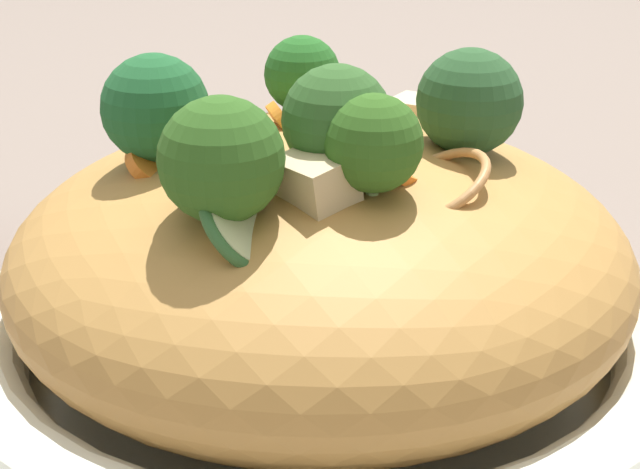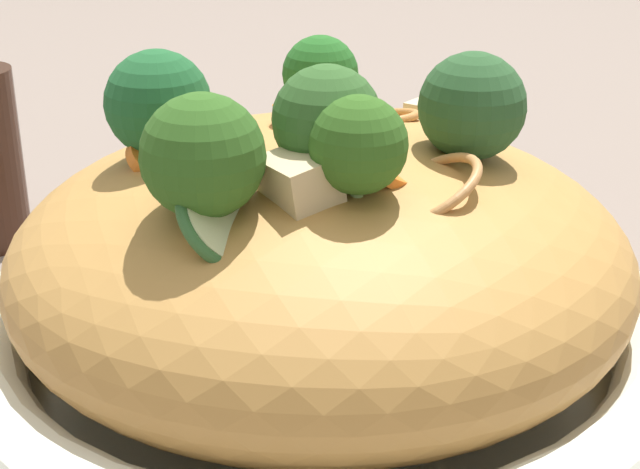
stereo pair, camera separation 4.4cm
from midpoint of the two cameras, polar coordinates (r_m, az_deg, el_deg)
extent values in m
plane|color=slate|center=(0.48, 2.65, -9.88)|extent=(3.00, 3.00, 0.00)
cylinder|color=white|center=(0.47, 2.67, -8.78)|extent=(0.32, 0.32, 0.02)
torus|color=white|center=(0.46, 2.74, -5.66)|extent=(0.34, 0.34, 0.04)
ellipsoid|color=#B98342|center=(0.44, 2.83, -1.40)|extent=(0.28, 0.28, 0.11)
torus|color=#C2844C|center=(0.39, 9.34, 2.47)|extent=(0.05, 0.05, 0.03)
torus|color=#C27D3F|center=(0.48, 5.95, 6.73)|extent=(0.06, 0.06, 0.01)
torus|color=#B4813E|center=(0.40, 11.30, 0.20)|extent=(0.07, 0.07, 0.02)
cone|color=#91B371|center=(0.39, 4.01, 3.46)|extent=(0.02, 0.02, 0.01)
sphere|color=#2F5827|center=(0.38, 4.10, 6.65)|extent=(0.06, 0.06, 0.04)
cone|color=#99B170|center=(0.36, -3.30, 0.78)|extent=(0.02, 0.02, 0.02)
sphere|color=#2E581E|center=(0.36, -3.39, 4.54)|extent=(0.06, 0.06, 0.05)
cone|color=#93B671|center=(0.43, -6.38, 4.45)|extent=(0.02, 0.02, 0.02)
sphere|color=#1F582C|center=(0.42, -6.53, 7.59)|extent=(0.06, 0.06, 0.05)
cone|color=#95B16C|center=(0.51, 2.51, 7.03)|extent=(0.03, 0.03, 0.02)
sphere|color=#235E21|center=(0.50, 2.55, 9.34)|extent=(0.05, 0.05, 0.04)
cone|color=#8FAE6F|center=(0.37, -3.90, 1.19)|extent=(0.02, 0.02, 0.02)
sphere|color=#275326|center=(0.36, -3.99, 4.41)|extent=(0.05, 0.05, 0.04)
cone|color=#99B769|center=(0.37, 5.56, 1.95)|extent=(0.02, 0.02, 0.02)
sphere|color=#2E591C|center=(0.37, 5.69, 5.17)|extent=(0.05, 0.05, 0.04)
cone|color=#8CB173|center=(0.43, 11.60, 4.37)|extent=(0.02, 0.02, 0.01)
sphere|color=#28502A|center=(0.42, 11.85, 7.31)|extent=(0.06, 0.06, 0.05)
cylinder|color=orange|center=(0.39, 6.67, 3.61)|extent=(0.03, 0.03, 0.02)
cylinder|color=orange|center=(0.42, -6.91, 4.53)|extent=(0.03, 0.03, 0.02)
cylinder|color=orange|center=(0.45, 0.96, 6.59)|extent=(0.02, 0.02, 0.02)
cylinder|color=beige|center=(0.50, -5.99, 6.23)|extent=(0.04, 0.05, 0.02)
torus|color=#30572B|center=(0.50, -5.99, 6.23)|extent=(0.05, 0.05, 0.03)
cylinder|color=beige|center=(0.35, -2.47, 0.54)|extent=(0.04, 0.04, 0.03)
torus|color=#2F5C2D|center=(0.35, -2.47, 0.54)|extent=(0.04, 0.05, 0.03)
cube|color=#D1B788|center=(0.37, 2.22, 2.90)|extent=(0.04, 0.04, 0.03)
cube|color=beige|center=(0.52, 9.32, 6.70)|extent=(0.04, 0.04, 0.02)
camera|label=1|loc=(0.02, -87.14, 1.23)|focal=54.77mm
camera|label=2|loc=(0.02, 92.86, -1.23)|focal=54.77mm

